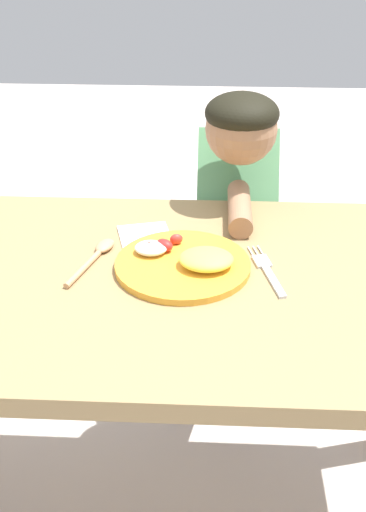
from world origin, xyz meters
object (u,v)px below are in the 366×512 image
at_px(fork, 267,271).
at_px(spoon, 96,255).
at_px(plate, 185,262).
at_px(person, 234,249).

height_order(fork, spoon, spoon).
distance_m(plate, fork, 0.16).
relative_size(fork, spoon, 1.03).
bearing_deg(spoon, fork, -78.66).
height_order(plate, person, person).
xyz_separation_m(plate, person, (0.11, 0.43, -0.21)).
xyz_separation_m(plate, spoon, (-0.18, 0.03, -0.01)).
xyz_separation_m(fork, person, (-0.05, 0.44, -0.20)).
distance_m(fork, person, 0.49).
distance_m(plate, person, 0.50).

